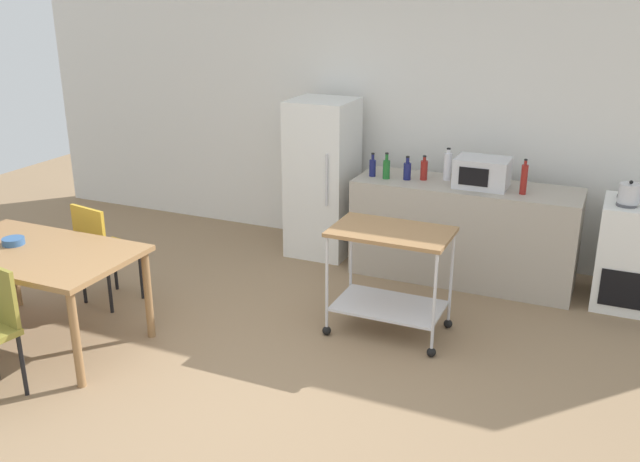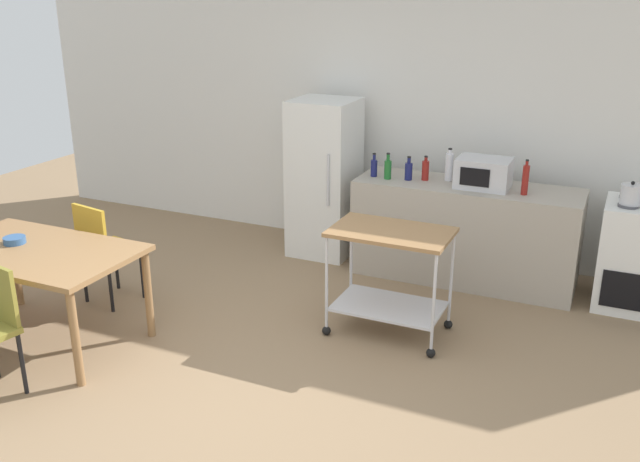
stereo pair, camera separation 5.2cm
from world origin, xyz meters
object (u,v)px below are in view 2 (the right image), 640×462
object	(u,v)px
microwave	(484,173)
bottle_soy_sauce	(525,179)
bottle_vinegar	(409,171)
bottle_sparkling_water	(374,167)
refrigerator	(324,178)
fruit_bowl	(14,240)
kettle	(631,194)
chair_mustard	(104,246)
bottle_olive_oil	(388,169)
bottle_wine	(449,166)
bottle_hot_sauce	(425,170)
kitchen_cart	(390,264)
stove_oven	(637,256)
dining_table	(36,259)

from	to	relation	value
microwave	bottle_soy_sauce	world-z (taller)	bottle_soy_sauce
bottle_vinegar	bottle_soy_sauce	world-z (taller)	bottle_soy_sauce
bottle_sparkling_water	bottle_soy_sauce	world-z (taller)	bottle_soy_sauce
refrigerator	fruit_bowl	size ratio (longest dim) A/B	9.52
kettle	chair_mustard	bearing A→B (deg)	-156.90
bottle_olive_oil	kettle	bearing A→B (deg)	0.50
refrigerator	bottle_soy_sauce	world-z (taller)	refrigerator
refrigerator	chair_mustard	bearing A→B (deg)	-122.39
microwave	fruit_bowl	distance (m)	3.87
bottle_sparkling_water	bottle_wine	distance (m)	0.69
refrigerator	bottle_sparkling_water	distance (m)	0.64
bottle_sparkling_water	bottle_hot_sauce	size ratio (longest dim) A/B	0.97
bottle_sparkling_water	bottle_olive_oil	size ratio (longest dim) A/B	0.91
bottle_sparkling_water	kettle	size ratio (longest dim) A/B	0.92
chair_mustard	refrigerator	size ratio (longest dim) A/B	0.57
kitchen_cart	bottle_vinegar	bearing A→B (deg)	102.09
bottle_vinegar	chair_mustard	bearing A→B (deg)	-140.57
bottle_wine	microwave	distance (m)	0.35
refrigerator	bottle_vinegar	xyz separation A→B (m)	(0.91, -0.15, 0.21)
bottle_sparkling_water	bottle_hot_sauce	xyz separation A→B (m)	(0.47, 0.07, 0.01)
refrigerator	fruit_bowl	world-z (taller)	refrigerator
refrigerator	kitchen_cart	world-z (taller)	refrigerator
refrigerator	microwave	size ratio (longest dim) A/B	3.37
stove_oven	microwave	bearing A→B (deg)	-178.39
refrigerator	bottle_olive_oil	world-z (taller)	refrigerator
dining_table	bottle_vinegar	world-z (taller)	bottle_vinegar
kitchen_cart	bottle_vinegar	world-z (taller)	bottle_vinegar
kitchen_cart	bottle_soy_sauce	size ratio (longest dim) A/B	2.98
refrigerator	stove_oven	bearing A→B (deg)	-1.60
chair_mustard	bottle_olive_oil	xyz separation A→B (m)	(1.91, 1.68, 0.48)
dining_table	kettle	bearing A→B (deg)	31.53
bottle_soy_sauce	bottle_olive_oil	bearing A→B (deg)	-179.90
bottle_sparkling_water	bottle_vinegar	world-z (taller)	bottle_sparkling_water
dining_table	refrigerator	size ratio (longest dim) A/B	0.97
bottle_hot_sauce	kettle	world-z (taller)	bottle_hot_sauce
chair_mustard	bottle_vinegar	bearing A→B (deg)	-130.01
bottle_soy_sauce	kitchen_cart	bearing A→B (deg)	-123.00
fruit_bowl	stove_oven	bearing A→B (deg)	30.12
bottle_olive_oil	microwave	world-z (taller)	microwave
bottle_olive_oil	chair_mustard	bearing A→B (deg)	-138.80
dining_table	stove_oven	distance (m)	4.80
bottle_sparkling_water	bottle_soy_sauce	size ratio (longest dim) A/B	0.72
stove_oven	bottle_olive_oil	bearing A→B (deg)	-176.94
kitchen_cart	chair_mustard	bearing A→B (deg)	-168.42
bottle_olive_oil	fruit_bowl	distance (m)	3.20
bottle_vinegar	fruit_bowl	size ratio (longest dim) A/B	1.34
dining_table	kettle	size ratio (longest dim) A/B	6.26
dining_table	bottle_vinegar	xyz separation A→B (m)	(2.08, 2.46, 0.32)
bottle_sparkling_water	bottle_olive_oil	bearing A→B (deg)	-11.96
bottle_hot_sauce	bottle_soy_sauce	size ratio (longest dim) A/B	0.74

